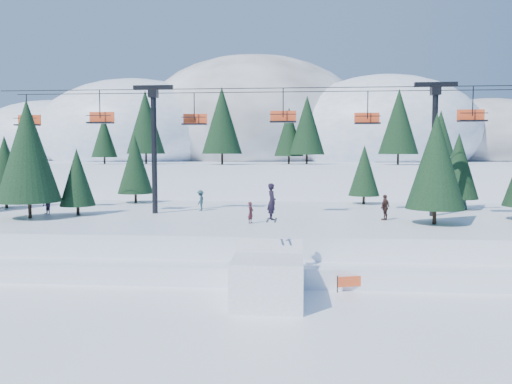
# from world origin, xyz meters

# --- Properties ---
(ground) EXTENTS (160.00, 160.00, 0.00)m
(ground) POSITION_xyz_m (0.00, 0.00, 0.00)
(ground) COLOR white
(ground) RESTS_ON ground
(mid_shelf) EXTENTS (70.00, 22.00, 2.50)m
(mid_shelf) POSITION_xyz_m (0.00, 18.00, 1.25)
(mid_shelf) COLOR white
(mid_shelf) RESTS_ON ground
(berm) EXTENTS (70.00, 6.00, 1.10)m
(berm) POSITION_xyz_m (0.00, 8.00, 0.55)
(berm) COLOR white
(berm) RESTS_ON ground
(mountain_ridge) EXTENTS (119.00, 60.78, 26.46)m
(mountain_ridge) POSITION_xyz_m (-5.10, 73.36, 9.64)
(mountain_ridge) COLOR white
(mountain_ridge) RESTS_ON ground
(jump_kicker) EXTENTS (3.41, 4.64, 5.80)m
(jump_kicker) POSITION_xyz_m (1.05, 2.72, 1.29)
(jump_kicker) COLOR white
(jump_kicker) RESTS_ON ground
(chairlift) EXTENTS (46.24, 3.21, 10.28)m
(chairlift) POSITION_xyz_m (0.77, 18.05, 9.32)
(chairlift) COLOR black
(chairlift) RESTS_ON mid_shelf
(conifer_stand) EXTENTS (63.25, 17.17, 10.13)m
(conifer_stand) POSITION_xyz_m (6.16, 18.49, 6.95)
(conifer_stand) COLOR black
(conifer_stand) RESTS_ON mid_shelf
(distant_skiers) EXTENTS (35.03, 10.42, 1.87)m
(distant_skiers) POSITION_xyz_m (0.87, 18.35, 3.37)
(distant_skiers) COLOR #26434B
(distant_skiers) RESTS_ON mid_shelf
(banner_near) EXTENTS (2.74, 0.86, 0.90)m
(banner_near) POSITION_xyz_m (5.95, 5.04, 0.54)
(banner_near) COLOR black
(banner_near) RESTS_ON ground
(banner_far) EXTENTS (2.86, 0.20, 0.90)m
(banner_far) POSITION_xyz_m (9.66, 5.61, 0.54)
(banner_far) COLOR black
(banner_far) RESTS_ON ground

